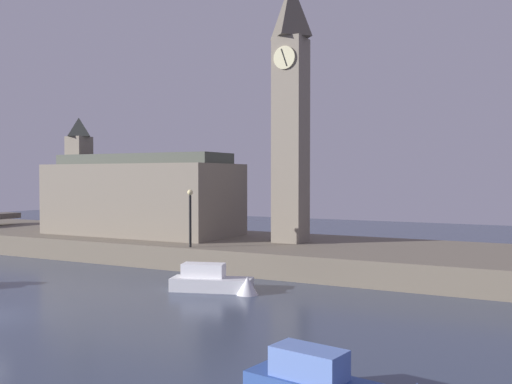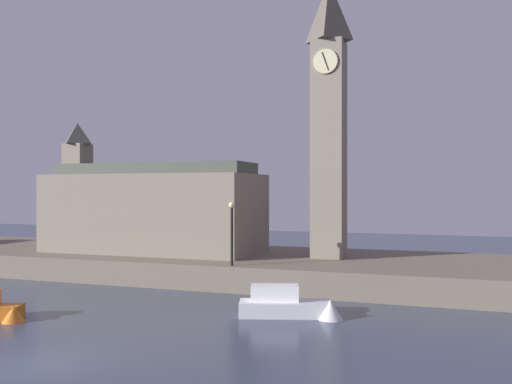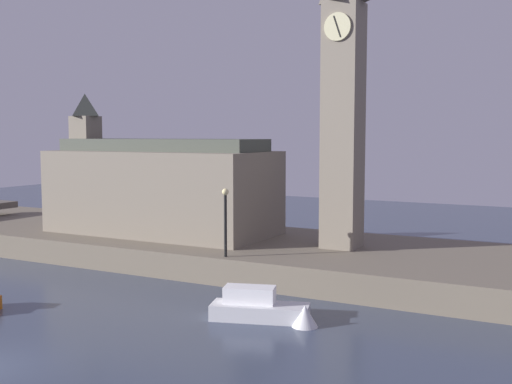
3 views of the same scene
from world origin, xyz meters
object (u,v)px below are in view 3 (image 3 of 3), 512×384
object	(u,v)px
clock_tower	(343,86)
parliament_hall	(159,187)
boat_ferry_white	(268,310)
streetlamp	(225,214)

from	to	relation	value
clock_tower	parliament_hall	distance (m)	14.23
parliament_hall	boat_ferry_white	distance (m)	17.17
parliament_hall	clock_tower	bearing A→B (deg)	1.50
parliament_hall	streetlamp	xyz separation A→B (m)	(8.28, -5.25, -0.73)
clock_tower	boat_ferry_white	xyz separation A→B (m)	(0.49, -10.45, -10.27)
clock_tower	boat_ferry_white	size ratio (longest dim) A/B	3.46
clock_tower	parliament_hall	bearing A→B (deg)	-178.50
parliament_hall	boat_ferry_white	size ratio (longest dim) A/B	2.89
boat_ferry_white	parliament_hall	bearing A→B (deg)	142.71
streetlamp	boat_ferry_white	bearing A→B (deg)	-44.17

